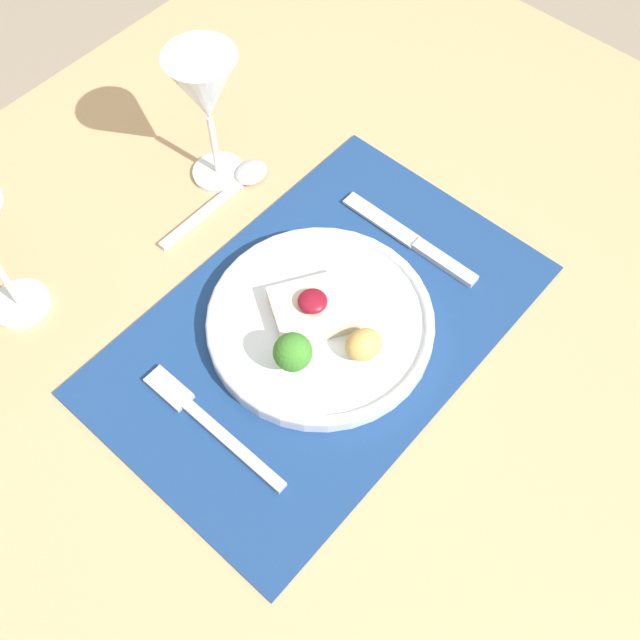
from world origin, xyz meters
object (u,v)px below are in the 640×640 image
object	(u,v)px
dinner_plate	(320,324)
knife	(418,244)
fork	(205,420)
spoon	(237,184)
wine_glass_near	(205,92)

from	to	relation	value
dinner_plate	knife	xyz separation A→B (m)	(0.16, -0.01, -0.01)
fork	dinner_plate	bearing A→B (deg)	-6.22
dinner_plate	spoon	distance (m)	0.23
fork	knife	world-z (taller)	knife
fork	spoon	world-z (taller)	spoon
spoon	wine_glass_near	size ratio (longest dim) A/B	0.95
spoon	wine_glass_near	distance (m)	0.13
dinner_plate	fork	size ratio (longest dim) A/B	1.32
dinner_plate	wine_glass_near	bearing A→B (deg)	70.32
knife	wine_glass_near	bearing A→B (deg)	107.08
fork	knife	distance (m)	0.32
knife	spoon	size ratio (longest dim) A/B	1.09
dinner_plate	spoon	xyz separation A→B (m)	(0.09, 0.22, -0.01)
dinner_plate	wine_glass_near	world-z (taller)	wine_glass_near
fork	knife	xyz separation A→B (m)	(0.32, -0.03, 0.00)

